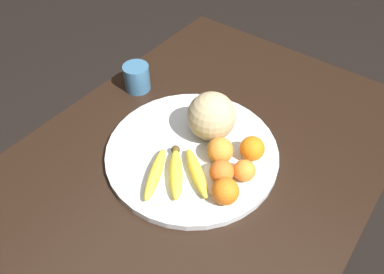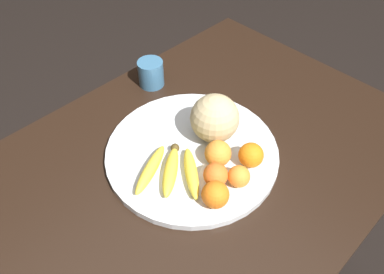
# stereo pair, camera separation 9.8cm
# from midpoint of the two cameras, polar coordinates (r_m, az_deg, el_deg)

# --- Properties ---
(kitchen_table) EXTENTS (1.36, 0.88, 0.76)m
(kitchen_table) POSITION_cam_midpoint_polar(r_m,az_deg,el_deg) (1.08, -3.53, -8.57)
(kitchen_table) COLOR black
(kitchen_table) RESTS_ON ground_plane
(fruit_bowl) EXTENTS (0.47, 0.47, 0.02)m
(fruit_bowl) POSITION_cam_midpoint_polar(r_m,az_deg,el_deg) (1.02, -2.74, -2.40)
(fruit_bowl) COLOR silver
(fruit_bowl) RESTS_ON kitchen_table
(melon) EXTENTS (0.13, 0.13, 0.13)m
(melon) POSITION_cam_midpoint_polar(r_m,az_deg,el_deg) (1.01, 0.21, 3.05)
(melon) COLOR tan
(melon) RESTS_ON fruit_bowl
(banana_bunch) EXTENTS (0.21, 0.20, 0.03)m
(banana_bunch) POSITION_cam_midpoint_polar(r_m,az_deg,el_deg) (0.94, -5.45, -5.59)
(banana_bunch) COLOR #473819
(banana_bunch) RESTS_ON fruit_bowl
(orange_front_left) EXTENTS (0.06, 0.06, 0.06)m
(orange_front_left) POSITION_cam_midpoint_polar(r_m,az_deg,el_deg) (0.92, 1.52, -5.48)
(orange_front_left) COLOR orange
(orange_front_left) RESTS_ON fruit_bowl
(orange_front_right) EXTENTS (0.07, 0.07, 0.07)m
(orange_front_right) POSITION_cam_midpoint_polar(r_m,az_deg,el_deg) (0.96, 1.41, -2.21)
(orange_front_right) COLOR orange
(orange_front_right) RESTS_ON fruit_bowl
(orange_mid_center) EXTENTS (0.07, 0.07, 0.07)m
(orange_mid_center) POSITION_cam_midpoint_polar(r_m,az_deg,el_deg) (0.98, 6.35, -1.91)
(orange_mid_center) COLOR orange
(orange_mid_center) RESTS_ON fruit_bowl
(orange_back_left) EXTENTS (0.07, 0.07, 0.07)m
(orange_back_left) POSITION_cam_midpoint_polar(r_m,az_deg,el_deg) (0.89, 1.95, -8.44)
(orange_back_left) COLOR orange
(orange_back_left) RESTS_ON fruit_bowl
(orange_back_right) EXTENTS (0.06, 0.06, 0.06)m
(orange_back_right) POSITION_cam_midpoint_polar(r_m,az_deg,el_deg) (0.93, 5.04, -5.30)
(orange_back_right) COLOR orange
(orange_back_right) RESTS_ON fruit_bowl
(produce_tag) EXTENTS (0.11, 0.07, 0.00)m
(produce_tag) POSITION_cam_midpoint_polar(r_m,az_deg,el_deg) (0.95, -0.46, -6.55)
(produce_tag) COLOR white
(produce_tag) RESTS_ON fruit_bowl
(ceramic_mug) EXTENTS (0.11, 0.09, 0.09)m
(ceramic_mug) POSITION_cam_midpoint_polar(r_m,az_deg,el_deg) (1.23, -10.68, 8.89)
(ceramic_mug) COLOR #386689
(ceramic_mug) RESTS_ON kitchen_table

